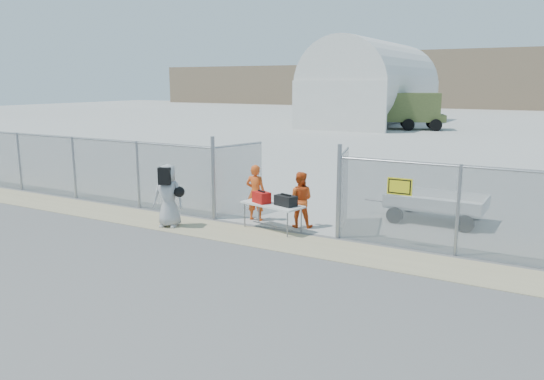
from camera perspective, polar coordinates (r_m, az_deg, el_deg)
The scene contains 13 objects.
ground at distance 13.43m, azimuth -4.21°, elevation -6.10°, with size 160.00×160.00×0.00m, color #525151.
tarmac_inside at distance 53.28m, azimuth 21.73°, elevation 6.36°, with size 160.00×80.00×0.01m, color #A9AAA3.
dirt_strip at distance 14.23m, azimuth -1.98°, elevation -5.02°, with size 44.00×1.60×0.01m, color tan.
chain_link_fence at distance 14.80m, azimuth 0.00°, elevation 0.00°, with size 40.00×0.20×2.20m, color gray, non-canonical shape.
quonset_hangar at distance 53.46m, azimuth 10.89°, elevation 11.27°, with size 9.00×18.00×8.00m, color silver, non-canonical shape.
folding_table at distance 14.77m, azimuth 0.04°, elevation -2.91°, with size 1.78×0.74×0.76m, color white, non-canonical shape.
orange_bag at distance 14.76m, azimuth -1.13°, elevation -0.79°, with size 0.49×0.33×0.31m, color red.
black_duffel at distance 14.41m, azimuth 1.49°, elevation -1.14°, with size 0.59×0.35×0.28m, color black.
security_worker_left at distance 15.71m, azimuth -1.77°, elevation -0.29°, with size 0.62×0.40×1.68m, color #E15118.
security_worker_right at distance 14.99m, azimuth 3.00°, elevation -1.05°, with size 0.78×0.61×1.60m, color #E15118.
visitor at distance 15.29m, azimuth -11.10°, elevation -0.61°, with size 0.88×0.58×1.80m, color #A4A4A4.
utility_trailer at distance 16.36m, azimuth 17.20°, elevation -1.78°, with size 3.62×1.86×0.88m, color white, non-canonical shape.
military_truck at distance 47.77m, azimuth 14.16°, elevation 8.21°, with size 6.61×2.44×3.15m, color #4E5B2B, non-canonical shape.
Camera 1 is at (7.11, -10.64, 4.06)m, focal length 35.00 mm.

